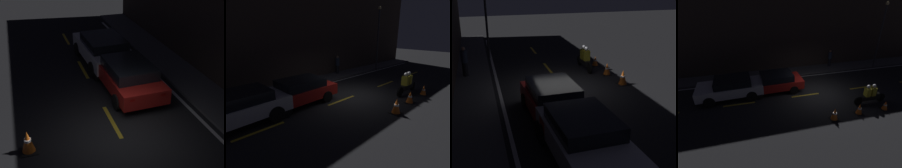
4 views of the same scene
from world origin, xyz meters
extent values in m
plane|color=black|center=(0.00, 0.00, 0.00)|extent=(56.00, 56.00, 0.00)
cube|color=#4C4C4F|center=(0.00, 4.11, 0.05)|extent=(28.00, 1.73, 0.11)
cube|color=#382D28|center=(0.00, 5.12, 3.73)|extent=(28.00, 0.30, 7.46)
cube|color=gold|center=(-5.50, 0.00, 0.00)|extent=(2.00, 0.14, 0.01)
cube|color=gold|center=(-1.00, 0.00, 0.00)|extent=(2.00, 0.14, 0.01)
cube|color=gold|center=(3.50, 0.00, 0.00)|extent=(2.00, 0.14, 0.01)
cube|color=silver|center=(0.00, 3.00, 0.00)|extent=(25.20, 0.14, 0.01)
cube|color=silver|center=(-6.00, 1.10, 0.66)|extent=(4.29, 2.06, 0.62)
cube|color=black|center=(-5.79, 1.11, 1.18)|extent=(2.39, 1.79, 0.42)
cube|color=red|center=(-3.90, 0.57, 0.81)|extent=(0.07, 0.20, 0.10)
cube|color=red|center=(-3.95, 1.80, 0.81)|extent=(0.07, 0.20, 0.10)
cylinder|color=black|center=(-7.27, 0.13, 0.35)|extent=(0.70, 0.21, 0.70)
cylinder|color=black|center=(-7.34, 1.97, 0.35)|extent=(0.70, 0.21, 0.70)
cylinder|color=black|center=(-4.66, 0.23, 0.35)|extent=(0.70, 0.21, 0.70)
cylinder|color=black|center=(-4.73, 2.08, 0.35)|extent=(0.70, 0.21, 0.70)
cube|color=red|center=(-3.00, 1.25, 0.60)|extent=(4.11, 1.93, 0.59)
cube|color=black|center=(-2.80, 1.25, 1.11)|extent=(2.28, 1.70, 0.44)
cube|color=red|center=(-0.99, 0.72, 0.75)|extent=(0.07, 0.20, 0.10)
cube|color=red|center=(-1.02, 1.90, 0.75)|extent=(0.07, 0.20, 0.10)
cylinder|color=black|center=(-4.23, 0.32, 0.31)|extent=(0.62, 0.20, 0.61)
cylinder|color=black|center=(-4.28, 2.09, 0.31)|extent=(0.62, 0.20, 0.61)
cylinder|color=black|center=(-1.72, 0.40, 0.31)|extent=(0.62, 0.20, 0.61)
cylinder|color=black|center=(-1.77, 2.17, 0.31)|extent=(0.62, 0.20, 0.61)
cylinder|color=black|center=(3.55, -1.94, 0.29)|extent=(0.58, 0.08, 0.57)
cylinder|color=black|center=(1.87, -1.95, 0.29)|extent=(0.58, 0.10, 0.57)
cube|color=black|center=(2.71, -1.94, 0.44)|extent=(1.29, 0.25, 0.30)
sphere|color=#F2EABF|center=(3.25, -1.94, 0.67)|extent=(0.14, 0.14, 0.14)
cube|color=gold|center=(2.81, -1.94, 0.86)|extent=(0.28, 0.36, 0.55)
sphere|color=silver|center=(2.81, -1.94, 1.25)|extent=(0.22, 0.22, 0.22)
cube|color=gold|center=(2.41, -1.94, 0.86)|extent=(0.28, 0.36, 0.55)
sphere|color=silver|center=(2.41, -1.94, 1.25)|extent=(0.22, 0.22, 0.22)
cube|color=black|center=(-0.27, -2.88, 0.01)|extent=(0.52, 0.52, 0.03)
cone|color=orange|center=(-0.27, -2.88, 0.38)|extent=(0.40, 0.40, 0.70)
cylinder|color=white|center=(-0.27, -2.88, 0.41)|extent=(0.22, 0.22, 0.08)
cube|color=black|center=(1.40, -2.77, 0.01)|extent=(0.47, 0.47, 0.03)
cone|color=orange|center=(1.40, -2.77, 0.33)|extent=(0.36, 0.36, 0.60)
cylinder|color=white|center=(1.40, -2.77, 0.36)|extent=(0.20, 0.20, 0.07)
cube|color=black|center=(3.18, -2.78, 0.01)|extent=(0.45, 0.45, 0.03)
cone|color=orange|center=(3.18, -2.78, 0.30)|extent=(0.35, 0.35, 0.53)
cylinder|color=white|center=(3.18, -2.78, 0.32)|extent=(0.19, 0.19, 0.06)
cylinder|color=black|center=(2.95, 4.49, 0.46)|extent=(0.28, 0.28, 0.70)
cylinder|color=#2D384C|center=(2.95, 4.49, 1.12)|extent=(0.34, 0.34, 0.63)
sphere|color=tan|center=(2.95, 4.49, 1.54)|extent=(0.20, 0.20, 0.20)
cylinder|color=#333338|center=(6.78, 3.10, 2.75)|extent=(0.14, 0.14, 5.50)
sphere|color=#F9D88C|center=(6.78, 3.10, 5.62)|extent=(0.28, 0.28, 0.28)
camera|label=1|loc=(7.55, -2.74, 6.18)|focal=50.00mm
camera|label=2|loc=(-7.40, -6.39, 3.76)|focal=28.00mm
camera|label=3|loc=(-13.28, 3.81, 5.13)|focal=50.00mm
camera|label=4|loc=(-4.67, -9.86, 6.42)|focal=28.00mm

